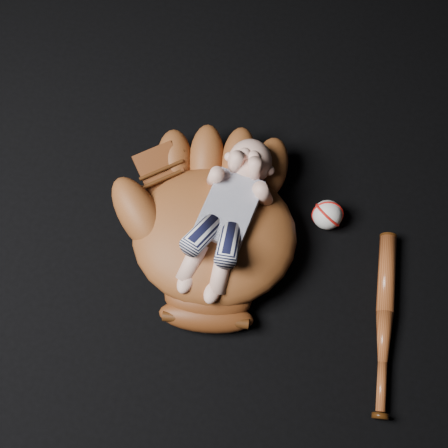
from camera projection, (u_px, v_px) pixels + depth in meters
The scene contains 4 objects.
baseball_glove at pixel (214, 231), 1.25m from camera, with size 0.46×0.53×0.17m, color brown, non-canonical shape.
newborn_baby at pixel (225, 219), 1.21m from camera, with size 0.17×0.38×0.15m, color #DFA58F, non-canonical shape.
baseball_bat at pixel (384, 323), 1.24m from camera, with size 0.04×0.42×0.04m, color brown, non-canonical shape.
baseball at pixel (327, 215), 1.32m from camera, with size 0.07×0.07×0.07m, color silver.
Camera 1 is at (0.07, -0.48, 1.24)m, focal length 45.00 mm.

